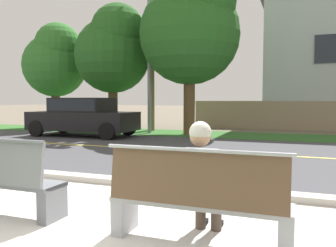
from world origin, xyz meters
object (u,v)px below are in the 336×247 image
(car_black_far, at_px, (83,115))
(shade_tree_far_left, at_px, (56,61))
(seated_person_grey, at_px, (202,176))
(shade_tree_centre, at_px, (192,26))
(bench_right, at_px, (197,201))
(shade_tree_left, at_px, (114,50))
(streetlamp, at_px, (151,38))

(car_black_far, relative_size, shade_tree_far_left, 0.81)
(seated_person_grey, relative_size, shade_tree_centre, 0.18)
(seated_person_grey, distance_m, shade_tree_centre, 11.51)
(bench_right, distance_m, car_black_far, 11.13)
(seated_person_grey, bearing_deg, shade_tree_left, 123.16)
(seated_person_grey, distance_m, shade_tree_left, 13.56)
(seated_person_grey, height_order, streetlamp, streetlamp)
(shade_tree_far_left, bearing_deg, streetlamp, -7.15)
(bench_right, height_order, seated_person_grey, seated_person_grey)
(seated_person_grey, bearing_deg, shade_tree_centre, 107.20)
(car_black_far, distance_m, shade_tree_left, 4.00)
(shade_tree_far_left, bearing_deg, bench_right, -46.92)
(seated_person_grey, xyz_separation_m, shade_tree_centre, (-3.21, 10.38, 3.78))
(streetlamp, xyz_separation_m, shade_tree_centre, (1.92, -0.22, 0.33))
(bench_right, xyz_separation_m, shade_tree_left, (-7.21, 11.22, 3.34))
(streetlamp, xyz_separation_m, shade_tree_left, (-2.08, 0.45, -0.32))
(seated_person_grey, height_order, car_black_far, car_black_far)
(shade_tree_centre, bearing_deg, shade_tree_far_left, 173.01)
(seated_person_grey, distance_m, streetlamp, 12.27)
(seated_person_grey, bearing_deg, bench_right, -91.30)
(car_black_far, relative_size, shade_tree_centre, 0.63)
(streetlamp, bearing_deg, shade_tree_left, 167.85)
(shade_tree_left, bearing_deg, streetlamp, -12.15)
(shade_tree_far_left, bearing_deg, shade_tree_centre, -6.99)
(car_black_far, distance_m, streetlamp, 4.45)
(car_black_far, bearing_deg, seated_person_grey, -49.44)
(seated_person_grey, distance_m, shade_tree_far_left, 15.83)
(bench_right, relative_size, seated_person_grey, 1.46)
(bench_right, bearing_deg, shade_tree_far_left, 133.08)
(shade_tree_left, bearing_deg, seated_person_grey, -56.84)
(shade_tree_left, bearing_deg, bench_right, -57.26)
(shade_tree_left, bearing_deg, shade_tree_far_left, 175.87)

